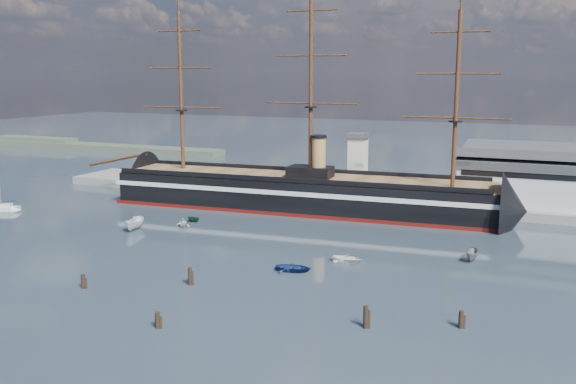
% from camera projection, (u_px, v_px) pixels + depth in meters
% --- Properties ---
extents(ground, '(600.00, 600.00, 0.00)m').
position_uv_depth(ground, '(294.00, 232.00, 128.64)').
color(ground, '#25303B').
rests_on(ground, ground).
extents(quay, '(180.00, 18.00, 2.00)m').
position_uv_depth(quay, '(388.00, 202.00, 157.36)').
color(quay, slate).
rests_on(quay, ground).
extents(quay_tower, '(5.00, 5.00, 15.00)m').
position_uv_depth(quay_tower, '(358.00, 163.00, 155.54)').
color(quay_tower, silver).
rests_on(quay_tower, ground).
extents(shoreline, '(120.00, 10.00, 4.00)m').
position_uv_depth(shoreline, '(74.00, 145.00, 267.84)').
color(shoreline, '#3F4C38').
rests_on(shoreline, ground).
extents(warship, '(113.34, 21.61, 53.94)m').
position_uv_depth(warship, '(295.00, 192.00, 149.08)').
color(warship, black).
rests_on(warship, ground).
extents(sailboat, '(7.71, 4.80, 11.89)m').
position_uv_depth(sailboat, '(3.00, 208.00, 147.74)').
color(sailboat, silver).
rests_on(sailboat, ground).
extents(motorboat_a, '(8.06, 4.16, 3.07)m').
position_uv_depth(motorboat_a, '(135.00, 230.00, 129.90)').
color(motorboat_a, white).
rests_on(motorboat_a, ground).
extents(motorboat_b, '(1.99, 3.81, 1.70)m').
position_uv_depth(motorboat_b, '(293.00, 271.00, 102.94)').
color(motorboat_b, navy).
rests_on(motorboat_b, ground).
extents(motorboat_c, '(5.93, 2.22, 2.36)m').
position_uv_depth(motorboat_c, '(472.00, 261.00, 108.78)').
color(motorboat_c, gray).
rests_on(motorboat_c, ground).
extents(motorboat_d, '(5.88, 3.84, 1.99)m').
position_uv_depth(motorboat_d, '(183.00, 226.00, 132.84)').
color(motorboat_d, silver).
rests_on(motorboat_d, ground).
extents(motorboat_e, '(1.43, 3.39, 1.57)m').
position_uv_depth(motorboat_e, '(347.00, 262.00, 108.10)').
color(motorboat_e, white).
rests_on(motorboat_e, ground).
extents(motorboat_g, '(1.87, 3.72, 1.42)m').
position_uv_depth(motorboat_g, '(194.00, 222.00, 136.70)').
color(motorboat_g, '#123A24').
rests_on(motorboat_g, ground).
extents(piling_near_left, '(0.64, 0.64, 2.86)m').
position_uv_depth(piling_near_left, '(84.00, 288.00, 94.83)').
color(piling_near_left, black).
rests_on(piling_near_left, ground).
extents(piling_near_mid, '(0.64, 0.64, 2.82)m').
position_uv_depth(piling_near_mid, '(158.00, 328.00, 80.14)').
color(piling_near_mid, black).
rests_on(piling_near_mid, ground).
extents(piling_near_right, '(0.64, 0.64, 3.63)m').
position_uv_depth(piling_near_right, '(365.00, 328.00, 80.18)').
color(piling_near_right, black).
rests_on(piling_near_right, ground).
extents(piling_far_right, '(0.64, 0.64, 2.97)m').
position_uv_depth(piling_far_right, '(461.00, 328.00, 80.16)').
color(piling_far_right, black).
rests_on(piling_far_right, ground).
extents(piling_extra, '(0.64, 0.64, 3.39)m').
position_uv_depth(piling_extra, '(190.00, 285.00, 96.39)').
color(piling_extra, black).
rests_on(piling_extra, ground).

